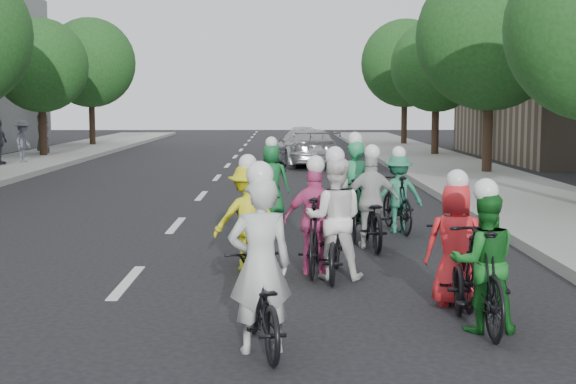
{
  "coord_description": "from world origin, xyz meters",
  "views": [
    {
      "loc": [
        2.08,
        -10.55,
        2.4
      ],
      "look_at": [
        2.17,
        1.96,
        1.0
      ],
      "focal_mm": 50.0,
      "sensor_mm": 36.0,
      "label": 1
    }
  ],
  "objects_px": {
    "cyclist_0": "(260,290)",
    "cyclist_5": "(354,202)",
    "cyclist_3": "(315,229)",
    "spectator_2": "(43,133)",
    "spectator_0": "(23,141)",
    "cyclist_1": "(482,271)",
    "cyclist_6": "(334,231)",
    "cyclist_7": "(398,199)",
    "cyclist_8": "(371,212)",
    "follow_car_trail": "(303,138)",
    "cyclist_2": "(248,228)",
    "cyclist_4": "(454,258)",
    "cyclist_9": "(272,186)",
    "follow_car_lead": "(305,147)"
  },
  "relations": [
    {
      "from": "follow_car_lead",
      "to": "cyclist_6",
      "type": "bearing_deg",
      "value": 80.47
    },
    {
      "from": "cyclist_2",
      "to": "cyclist_4",
      "type": "relative_size",
      "value": 0.96
    },
    {
      "from": "cyclist_3",
      "to": "follow_car_lead",
      "type": "distance_m",
      "value": 19.27
    },
    {
      "from": "cyclist_0",
      "to": "cyclist_3",
      "type": "bearing_deg",
      "value": -112.48
    },
    {
      "from": "spectator_0",
      "to": "cyclist_4",
      "type": "bearing_deg",
      "value": -145.6
    },
    {
      "from": "cyclist_4",
      "to": "follow_car_lead",
      "type": "relative_size",
      "value": 0.36
    },
    {
      "from": "cyclist_4",
      "to": "spectator_2",
      "type": "bearing_deg",
      "value": -57.9
    },
    {
      "from": "cyclist_0",
      "to": "cyclist_5",
      "type": "distance_m",
      "value": 6.51
    },
    {
      "from": "spectator_2",
      "to": "spectator_0",
      "type": "bearing_deg",
      "value": -174.78
    },
    {
      "from": "cyclist_7",
      "to": "cyclist_8",
      "type": "xyz_separation_m",
      "value": [
        -0.67,
        -1.58,
        -0.03
      ]
    },
    {
      "from": "cyclist_4",
      "to": "cyclist_1",
      "type": "bearing_deg",
      "value": 99.79
    },
    {
      "from": "cyclist_9",
      "to": "spectator_0",
      "type": "bearing_deg",
      "value": -42.66
    },
    {
      "from": "cyclist_2",
      "to": "cyclist_9",
      "type": "height_order",
      "value": "cyclist_9"
    },
    {
      "from": "cyclist_2",
      "to": "cyclist_5",
      "type": "xyz_separation_m",
      "value": [
        1.75,
        2.58,
        0.05
      ]
    },
    {
      "from": "cyclist_4",
      "to": "spectator_2",
      "type": "relative_size",
      "value": 0.98
    },
    {
      "from": "cyclist_1",
      "to": "cyclist_9",
      "type": "xyz_separation_m",
      "value": [
        -2.34,
        8.63,
        -0.0
      ]
    },
    {
      "from": "cyclist_4",
      "to": "cyclist_2",
      "type": "bearing_deg",
      "value": -31.69
    },
    {
      "from": "spectator_0",
      "to": "cyclist_8",
      "type": "bearing_deg",
      "value": -141.81
    },
    {
      "from": "cyclist_1",
      "to": "cyclist_9",
      "type": "height_order",
      "value": "cyclist_9"
    },
    {
      "from": "cyclist_7",
      "to": "spectator_2",
      "type": "xyz_separation_m",
      "value": [
        -12.86,
        21.24,
        0.42
      ]
    },
    {
      "from": "cyclist_9",
      "to": "cyclist_0",
      "type": "bearing_deg",
      "value": 101.87
    },
    {
      "from": "cyclist_4",
      "to": "cyclist_8",
      "type": "bearing_deg",
      "value": -74.84
    },
    {
      "from": "follow_car_trail",
      "to": "cyclist_9",
      "type": "bearing_deg",
      "value": 90.92
    },
    {
      "from": "cyclist_7",
      "to": "spectator_0",
      "type": "height_order",
      "value": "spectator_0"
    },
    {
      "from": "follow_car_trail",
      "to": "cyclist_5",
      "type": "bearing_deg",
      "value": 94.7
    },
    {
      "from": "cyclist_5",
      "to": "cyclist_6",
      "type": "relative_size",
      "value": 1.04
    },
    {
      "from": "cyclist_3",
      "to": "follow_car_trail",
      "type": "distance_m",
      "value": 27.95
    },
    {
      "from": "cyclist_5",
      "to": "spectator_2",
      "type": "bearing_deg",
      "value": -57.89
    },
    {
      "from": "cyclist_3",
      "to": "spectator_2",
      "type": "xyz_separation_m",
      "value": [
        -11.18,
        24.85,
        0.41
      ]
    },
    {
      "from": "cyclist_7",
      "to": "follow_car_trail",
      "type": "distance_m",
      "value": 24.36
    },
    {
      "from": "cyclist_2",
      "to": "cyclist_7",
      "type": "bearing_deg",
      "value": -137.43
    },
    {
      "from": "cyclist_6",
      "to": "spectator_2",
      "type": "bearing_deg",
      "value": -59.0
    },
    {
      "from": "cyclist_9",
      "to": "cyclist_4",
      "type": "bearing_deg",
      "value": 118.56
    },
    {
      "from": "spectator_2",
      "to": "cyclist_7",
      "type": "bearing_deg",
      "value": -153.04
    },
    {
      "from": "cyclist_0",
      "to": "cyclist_8",
      "type": "height_order",
      "value": "cyclist_0"
    },
    {
      "from": "cyclist_3",
      "to": "cyclist_5",
      "type": "height_order",
      "value": "cyclist_5"
    },
    {
      "from": "cyclist_1",
      "to": "cyclist_3",
      "type": "relative_size",
      "value": 0.97
    },
    {
      "from": "cyclist_4",
      "to": "cyclist_5",
      "type": "bearing_deg",
      "value": -73.8
    },
    {
      "from": "cyclist_7",
      "to": "cyclist_5",
      "type": "bearing_deg",
      "value": 32.57
    },
    {
      "from": "cyclist_4",
      "to": "follow_car_lead",
      "type": "height_order",
      "value": "cyclist_4"
    },
    {
      "from": "cyclist_5",
      "to": "cyclist_6",
      "type": "distance_m",
      "value": 3.16
    },
    {
      "from": "follow_car_trail",
      "to": "cyclist_7",
      "type": "bearing_deg",
      "value": 96.79
    },
    {
      "from": "cyclist_1",
      "to": "cyclist_6",
      "type": "height_order",
      "value": "cyclist_6"
    },
    {
      "from": "cyclist_7",
      "to": "follow_car_trail",
      "type": "xyz_separation_m",
      "value": [
        -1.14,
        24.33,
        0.04
      ]
    },
    {
      "from": "cyclist_8",
      "to": "cyclist_9",
      "type": "xyz_separation_m",
      "value": [
        -1.7,
        3.78,
        0.02
      ]
    },
    {
      "from": "cyclist_2",
      "to": "spectator_2",
      "type": "bearing_deg",
      "value": -76.8
    },
    {
      "from": "cyclist_8",
      "to": "spectator_0",
      "type": "height_order",
      "value": "spectator_0"
    },
    {
      "from": "cyclist_6",
      "to": "spectator_2",
      "type": "height_order",
      "value": "spectator_2"
    },
    {
      "from": "cyclist_6",
      "to": "cyclist_8",
      "type": "xyz_separation_m",
      "value": [
        0.76,
        2.31,
        -0.04
      ]
    },
    {
      "from": "spectator_0",
      "to": "cyclist_1",
      "type": "bearing_deg",
      "value": -146.69
    }
  ]
}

